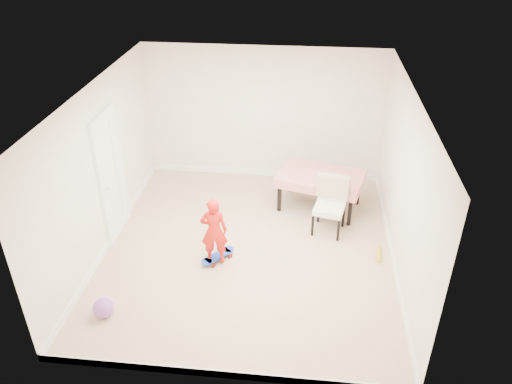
# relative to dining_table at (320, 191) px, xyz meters

# --- Properties ---
(ground) EXTENTS (5.00, 5.00, 0.00)m
(ground) POSITION_rel_dining_table_xyz_m (-1.11, -1.38, -0.34)
(ground) COLOR tan
(ground) RESTS_ON ground
(ceiling) EXTENTS (4.50, 5.00, 0.04)m
(ceiling) POSITION_rel_dining_table_xyz_m (-1.11, -1.38, 2.24)
(ceiling) COLOR white
(ceiling) RESTS_ON wall_back
(wall_back) EXTENTS (4.50, 0.04, 2.60)m
(wall_back) POSITION_rel_dining_table_xyz_m (-1.11, 1.10, 0.96)
(wall_back) COLOR silver
(wall_back) RESTS_ON ground
(wall_front) EXTENTS (4.50, 0.04, 2.60)m
(wall_front) POSITION_rel_dining_table_xyz_m (-1.11, -3.86, 0.96)
(wall_front) COLOR silver
(wall_front) RESTS_ON ground
(wall_left) EXTENTS (0.04, 5.00, 2.60)m
(wall_left) POSITION_rel_dining_table_xyz_m (-3.34, -1.38, 0.96)
(wall_left) COLOR silver
(wall_left) RESTS_ON ground
(wall_right) EXTENTS (0.04, 5.00, 2.60)m
(wall_right) POSITION_rel_dining_table_xyz_m (1.12, -1.38, 0.96)
(wall_right) COLOR silver
(wall_right) RESTS_ON ground
(door) EXTENTS (0.11, 0.94, 2.11)m
(door) POSITION_rel_dining_table_xyz_m (-3.34, -1.08, 0.69)
(door) COLOR white
(door) RESTS_ON ground
(baseboard_back) EXTENTS (4.50, 0.02, 0.12)m
(baseboard_back) POSITION_rel_dining_table_xyz_m (-1.11, 1.11, -0.28)
(baseboard_back) COLOR white
(baseboard_back) RESTS_ON ground
(baseboard_front) EXTENTS (4.50, 0.02, 0.12)m
(baseboard_front) POSITION_rel_dining_table_xyz_m (-1.11, -3.87, -0.28)
(baseboard_front) COLOR white
(baseboard_front) RESTS_ON ground
(baseboard_left) EXTENTS (0.02, 5.00, 0.12)m
(baseboard_left) POSITION_rel_dining_table_xyz_m (-3.35, -1.38, -0.28)
(baseboard_left) COLOR white
(baseboard_left) RESTS_ON ground
(baseboard_right) EXTENTS (0.02, 5.00, 0.12)m
(baseboard_right) POSITION_rel_dining_table_xyz_m (1.13, -1.38, -0.28)
(baseboard_right) COLOR white
(baseboard_right) RESTS_ON ground
(dining_table) EXTENTS (1.63, 1.26, 0.67)m
(dining_table) POSITION_rel_dining_table_xyz_m (0.00, 0.00, 0.00)
(dining_table) COLOR red
(dining_table) RESTS_ON ground
(dining_chair) EXTENTS (0.65, 0.71, 0.97)m
(dining_chair) POSITION_rel_dining_table_xyz_m (0.15, -0.74, 0.15)
(dining_chair) COLOR silver
(dining_chair) RESTS_ON ground
(skateboard) EXTENTS (0.56, 0.61, 0.09)m
(skateboard) POSITION_rel_dining_table_xyz_m (-1.55, -1.70, -0.29)
(skateboard) COLOR blue
(skateboard) RESTS_ON ground
(child) EXTENTS (0.43, 0.31, 1.10)m
(child) POSITION_rel_dining_table_xyz_m (-1.58, -1.77, 0.22)
(child) COLOR red
(child) RESTS_ON ground
(balloon) EXTENTS (0.28, 0.28, 0.28)m
(balloon) POSITION_rel_dining_table_xyz_m (-2.86, -3.05, -0.20)
(balloon) COLOR purple
(balloon) RESTS_ON ground
(foam_toy) EXTENTS (0.09, 0.40, 0.06)m
(foam_toy) POSITION_rel_dining_table_xyz_m (0.94, -1.33, -0.31)
(foam_toy) COLOR gold
(foam_toy) RESTS_ON ground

